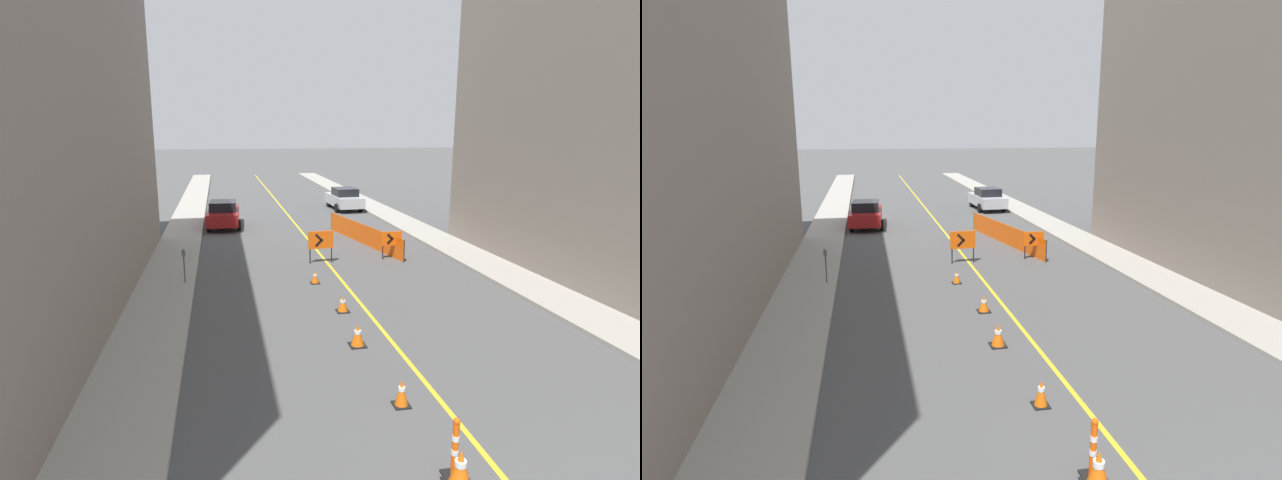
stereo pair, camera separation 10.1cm
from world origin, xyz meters
TOP-DOWN VIEW (x-y plane):
  - lane_stripe at (0.00, 31.98)m, footprint 0.12×63.96m
  - sidewalk_left at (-6.61, 31.98)m, footprint 2.09×63.96m
  - sidewalk_right at (6.61, 31.98)m, footprint 2.09×63.96m
  - traffic_cone_second at (-0.83, 6.24)m, footprint 0.47×0.47m
  - traffic_cone_third at (-0.90, 8.75)m, footprint 0.35×0.35m
  - traffic_cone_fourth at (-1.01, 11.83)m, footprint 0.45×0.45m
  - traffic_cone_fifth at (-0.77, 14.44)m, footprint 0.41×0.41m
  - traffic_cone_farthest at (-1.08, 17.57)m, footprint 0.35×0.35m
  - delineator_post_front at (-0.82, 6.47)m, footprint 0.35×0.35m
  - arrow_barricade_primary at (-0.28, 20.46)m, footprint 1.13×0.11m
  - arrow_barricade_secondary at (3.00, 20.56)m, footprint 0.94×0.11m
  - safety_mesh_fence at (2.58, 23.74)m, footprint 1.57×7.88m
  - parked_car_curb_near at (-4.36, 29.65)m, footprint 2.03×4.39m
  - parked_car_curb_mid at (4.37, 34.74)m, footprint 2.02×4.39m
  - parking_meter_far_curb at (-5.92, 18.15)m, footprint 0.12×0.11m

SIDE VIEW (x-z plane):
  - lane_stripe at x=0.00m, z-range 0.00..0.01m
  - sidewalk_left at x=-6.61m, z-range 0.00..0.15m
  - sidewalk_right at x=6.61m, z-range 0.00..0.15m
  - traffic_cone_farthest at x=-1.08m, z-range 0.00..0.50m
  - traffic_cone_fifth at x=-0.77m, z-range 0.00..0.53m
  - traffic_cone_third at x=-0.90m, z-range 0.00..0.61m
  - traffic_cone_fourth at x=-1.01m, z-range 0.00..0.62m
  - traffic_cone_second at x=-0.83m, z-range 0.00..0.66m
  - delineator_post_front at x=-0.82m, z-range -0.08..1.02m
  - safety_mesh_fence at x=2.58m, z-range 0.00..1.01m
  - parked_car_curb_near at x=-4.36m, z-range 0.00..1.59m
  - parked_car_curb_mid at x=4.37m, z-range 0.00..1.59m
  - arrow_barricade_secondary at x=3.00m, z-range 0.25..1.49m
  - arrow_barricade_primary at x=-0.28m, z-range 0.27..1.69m
  - parking_meter_far_curb at x=-5.92m, z-range 0.42..1.71m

